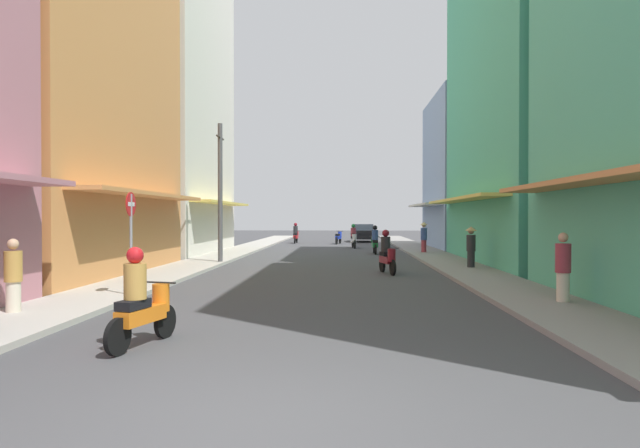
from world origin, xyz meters
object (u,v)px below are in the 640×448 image
(pedestrian_midway, at_px, (424,236))
(street_sign_no_entry, at_px, (131,230))
(motorbike_orange, at_px, (142,302))
(motorbike_maroon, at_px, (387,254))
(motorbike_red, at_px, (296,234))
(motorbike_green, at_px, (375,241))
(pedestrian_crossing, at_px, (563,270))
(motorbike_blue, at_px, (339,237))
(pedestrian_far, at_px, (471,246))
(utility_pole, at_px, (220,192))
(pedestrian_foreground, at_px, (13,278))
(motorbike_white, at_px, (354,237))
(parked_car, at_px, (363,233))

(pedestrian_midway, xyz_separation_m, street_sign_no_entry, (-9.55, -16.77, 0.73))
(motorbike_orange, xyz_separation_m, motorbike_maroon, (4.70, 11.25, 0.00))
(motorbike_maroon, bearing_deg, motorbike_red, 103.23)
(motorbike_green, distance_m, pedestrian_crossing, 17.90)
(motorbike_blue, distance_m, pedestrian_midway, 12.27)
(pedestrian_midway, bearing_deg, motorbike_red, 123.44)
(pedestrian_far, xyz_separation_m, utility_pole, (-10.16, 2.22, 2.15))
(motorbike_red, xyz_separation_m, street_sign_no_entry, (-1.46, -29.01, 1.01))
(motorbike_orange, relative_size, motorbike_blue, 0.99)
(motorbike_blue, relative_size, pedestrian_midway, 1.02)
(motorbike_red, relative_size, pedestrian_foreground, 1.13)
(motorbike_blue, xyz_separation_m, pedestrian_midway, (4.77, -11.29, 0.48))
(motorbike_red, distance_m, pedestrian_far, 22.81)
(motorbike_red, relative_size, utility_pole, 0.30)
(motorbike_green, bearing_deg, pedestrian_midway, -4.86)
(motorbike_red, height_order, motorbike_maroon, same)
(motorbike_blue, relative_size, utility_pole, 0.30)
(motorbike_white, bearing_deg, street_sign_no_entry, -104.49)
(utility_pole, bearing_deg, motorbike_green, 44.61)
(pedestrian_crossing, relative_size, pedestrian_midway, 0.96)
(motorbike_maroon, height_order, street_sign_no_entry, street_sign_no_entry)
(motorbike_orange, relative_size, pedestrian_far, 1.06)
(motorbike_green, distance_m, utility_pole, 10.12)
(motorbike_green, xyz_separation_m, motorbike_blue, (-2.12, 11.07, -0.20))
(motorbike_orange, bearing_deg, motorbike_white, 82.17)
(motorbike_white, bearing_deg, parked_car, 84.23)
(motorbike_red, relative_size, motorbike_maroon, 1.02)
(pedestrian_midway, height_order, pedestrian_foreground, pedestrian_midway)
(motorbike_maroon, xyz_separation_m, pedestrian_midway, (2.79, 10.31, 0.28))
(motorbike_white, distance_m, motorbike_green, 5.64)
(pedestrian_far, height_order, utility_pole, utility_pole)
(parked_car, bearing_deg, motorbike_red, -151.63)
(pedestrian_midway, distance_m, street_sign_no_entry, 19.31)
(motorbike_red, distance_m, pedestrian_foreground, 31.62)
(parked_car, relative_size, street_sign_no_entry, 1.56)
(pedestrian_crossing, bearing_deg, motorbike_red, 106.42)
(motorbike_blue, distance_m, utility_pole, 18.80)
(motorbike_orange, bearing_deg, pedestrian_midway, 70.87)
(motorbike_green, height_order, pedestrian_foreground, pedestrian_foreground)
(motorbike_white, distance_m, motorbike_orange, 27.58)
(motorbike_orange, xyz_separation_m, pedestrian_midway, (7.48, 21.56, 0.28))
(pedestrian_crossing, bearing_deg, pedestrian_midway, 92.12)
(utility_pole, bearing_deg, pedestrian_far, -12.30)
(motorbike_maroon, distance_m, utility_pole, 8.12)
(motorbike_red, height_order, parked_car, motorbike_red)
(motorbike_green, height_order, parked_car, motorbike_green)
(utility_pole, bearing_deg, motorbike_red, 85.27)
(parked_car, height_order, pedestrian_midway, pedestrian_midway)
(street_sign_no_entry, bearing_deg, motorbike_maroon, 43.71)
(motorbike_maroon, xyz_separation_m, pedestrian_foreground, (-8.20, -8.94, 0.09))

